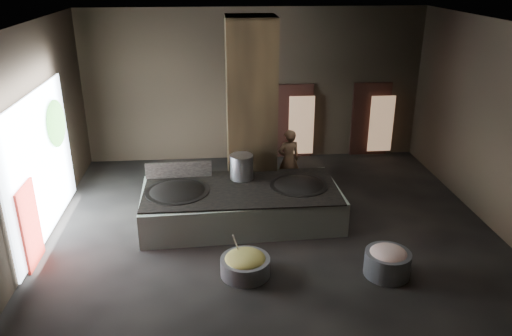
{
  "coord_description": "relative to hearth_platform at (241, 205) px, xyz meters",
  "views": [
    {
      "loc": [
        -1.22,
        -10.06,
        5.59
      ],
      "look_at": [
        -0.3,
        0.51,
        1.25
      ],
      "focal_mm": 35.0,
      "sensor_mm": 36.0,
      "label": 1
    }
  ],
  "objects": [
    {
      "name": "tree_silhouette",
      "position": [
        -4.19,
        0.94,
        1.81
      ],
      "size": [
        0.28,
        1.1,
        1.1
      ],
      "primitive_type": "ellipsoid",
      "color": "#194714",
      "rests_on": "left_opening"
    },
    {
      "name": "wok_right_rim",
      "position": [
        1.35,
        0.05,
        0.43
      ],
      "size": [
        1.36,
        1.36,
        0.05
      ],
      "primitive_type": "cylinder",
      "color": "black",
      "rests_on": "hearth_platform"
    },
    {
      "name": "wok_left_rim",
      "position": [
        -1.45,
        -0.05,
        0.43
      ],
      "size": [
        1.46,
        1.46,
        0.05
      ],
      "primitive_type": "cylinder",
      "color": "black",
      "rests_on": "hearth_platform"
    },
    {
      "name": "wok_left",
      "position": [
        -1.45,
        -0.05,
        0.36
      ],
      "size": [
        1.43,
        1.43,
        0.39
      ],
      "primitive_type": "ellipsoid",
      "color": "black",
      "rests_on": "hearth_platform"
    },
    {
      "name": "ceiling",
      "position": [
        0.66,
        -0.36,
        4.16
      ],
      "size": [
        10.0,
        9.0,
        0.1
      ],
      "primitive_type": "cube",
      "color": "black",
      "rests_on": "back_wall"
    },
    {
      "name": "splash_guard",
      "position": [
        -1.45,
        0.75,
        0.64
      ],
      "size": [
        1.58,
        0.13,
        0.39
      ],
      "primitive_type": "cube",
      "rotation": [
        0.0,
        0.0,
        0.04
      ],
      "color": "black",
      "rests_on": "hearth_platform"
    },
    {
      "name": "ladle",
      "position": [
        -0.2,
        -2.07,
        0.16
      ],
      "size": [
        0.19,
        0.36,
        0.69
      ],
      "primitive_type": "cylinder",
      "rotation": [
        0.49,
        0.0,
        -0.46
      ],
      "color": "#ADB1B5",
      "rests_on": "veg_basin"
    },
    {
      "name": "doorway_far_glow",
      "position": [
        4.55,
        3.88,
        0.66
      ],
      "size": [
        0.74,
        0.04,
        1.76
      ],
      "primitive_type": "cube",
      "color": "#8C6647",
      "rests_on": "ground"
    },
    {
      "name": "doorway_far",
      "position": [
        4.26,
        4.09,
        0.71
      ],
      "size": [
        1.18,
        0.08,
        2.38
      ],
      "primitive_type": "cube",
      "color": "black",
      "rests_on": "ground"
    },
    {
      "name": "doorway_near_glow",
      "position": [
        2.07,
        3.93,
        0.66
      ],
      "size": [
        0.77,
        0.04,
        1.82
      ],
      "primitive_type": "cube",
      "color": "#8C6647",
      "rests_on": "ground"
    },
    {
      "name": "pillar",
      "position": [
        0.36,
        1.54,
        1.86
      ],
      "size": [
        1.2,
        1.2,
        4.5
      ],
      "primitive_type": "cube",
      "color": "black",
      "rests_on": "ground"
    },
    {
      "name": "meat_basin",
      "position": [
        2.68,
        -2.46,
        -0.15
      ],
      "size": [
        0.97,
        0.97,
        0.48
      ],
      "primitive_type": "cylinder",
      "rotation": [
        0.0,
        0.0,
        0.11
      ],
      "color": "slate",
      "rests_on": "ground"
    },
    {
      "name": "left_wall",
      "position": [
        -4.39,
        -0.36,
        1.86
      ],
      "size": [
        0.1,
        9.0,
        4.5
      ],
      "primitive_type": "cube",
      "color": "black",
      "rests_on": "ground"
    },
    {
      "name": "cook",
      "position": [
        1.36,
        1.7,
        0.43
      ],
      "size": [
        0.67,
        0.5,
        1.65
      ],
      "primitive_type": "imported",
      "rotation": [
        0.0,
        0.0,
        3.35
      ],
      "color": "#936C4B",
      "rests_on": "ground"
    },
    {
      "name": "wok_right",
      "position": [
        1.35,
        0.05,
        0.36
      ],
      "size": [
        1.33,
        1.33,
        0.37
      ],
      "primitive_type": "ellipsoid",
      "color": "black",
      "rests_on": "hearth_platform"
    },
    {
      "name": "doorway_near",
      "position": [
        1.86,
        4.09,
        0.71
      ],
      "size": [
        1.18,
        0.08,
        2.38
      ],
      "primitive_type": "cube",
      "color": "black",
      "rests_on": "ground"
    },
    {
      "name": "meat_fill",
      "position": [
        2.68,
        -2.46,
        0.06
      ],
      "size": [
        0.73,
        0.73,
        0.28
      ],
      "primitive_type": "ellipsoid",
      "color": "tan",
      "rests_on": "meat_basin"
    },
    {
      "name": "right_wall",
      "position": [
        5.71,
        -0.36,
        1.86
      ],
      "size": [
        0.1,
        9.0,
        4.5
      ],
      "primitive_type": "cube",
      "color": "black",
      "rests_on": "ground"
    },
    {
      "name": "floor",
      "position": [
        0.66,
        -0.36,
        -0.44
      ],
      "size": [
        10.0,
        9.0,
        0.1
      ],
      "primitive_type": "cube",
      "color": "black",
      "rests_on": "ground"
    },
    {
      "name": "platform_cap",
      "position": [
        0.0,
        0.0,
        0.42
      ],
      "size": [
        4.43,
        2.13,
        0.03
      ],
      "primitive_type": "cube",
      "color": "black",
      "rests_on": "hearth_platform"
    },
    {
      "name": "back_wall",
      "position": [
        0.66,
        4.19,
        1.86
      ],
      "size": [
        10.0,
        0.1,
        4.5
      ],
      "primitive_type": "cube",
      "color": "black",
      "rests_on": "ground"
    },
    {
      "name": "front_wall",
      "position": [
        0.66,
        -4.91,
        1.86
      ],
      "size": [
        10.0,
        0.1,
        4.5
      ],
      "primitive_type": "cube",
      "color": "black",
      "rests_on": "ground"
    },
    {
      "name": "stock_pot",
      "position": [
        0.05,
        0.55,
        0.74
      ],
      "size": [
        0.55,
        0.55,
        0.59
      ],
      "primitive_type": "cylinder",
      "color": "#ADB1B5",
      "rests_on": "hearth_platform"
    },
    {
      "name": "left_opening",
      "position": [
        -4.29,
        -0.16,
        1.21
      ],
      "size": [
        0.04,
        4.2,
        3.1
      ],
      "primitive_type": "cube",
      "color": "white",
      "rests_on": "ground"
    },
    {
      "name": "veg_basin",
      "position": [
        -0.05,
        -2.22,
        -0.22
      ],
      "size": [
        0.99,
        0.99,
        0.36
      ],
      "primitive_type": "cylinder",
      "rotation": [
        0.0,
        0.0,
        -0.02
      ],
      "color": "slate",
      "rests_on": "ground"
    },
    {
      "name": "pavilion_sliver",
      "position": [
        -4.22,
        -1.46,
        0.46
      ],
      "size": [
        0.05,
        0.9,
        1.7
      ],
      "primitive_type": "cube",
      "color": "maroon",
      "rests_on": "ground"
    },
    {
      "name": "hearth_platform",
      "position": [
        0.0,
        0.0,
        0.0
      ],
      "size": [
        4.61,
        2.35,
        0.79
      ],
      "primitive_type": "cube",
      "rotation": [
        0.0,
        0.0,
        0.04
      ],
      "color": "beige",
      "rests_on": "ground"
    },
    {
      "name": "veg_fill",
      "position": [
        -0.05,
        -2.22,
        -0.04
      ],
      "size": [
        0.79,
        0.79,
        0.24
      ],
      "primitive_type": "ellipsoid",
      "color": "#7C994A",
      "rests_on": "veg_basin"
    }
  ]
}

